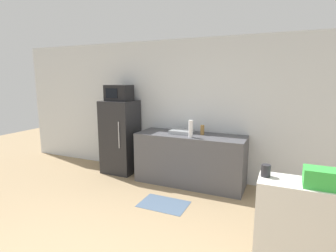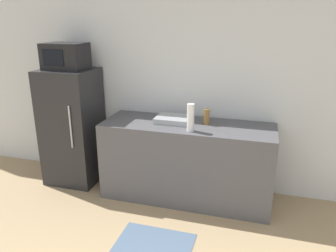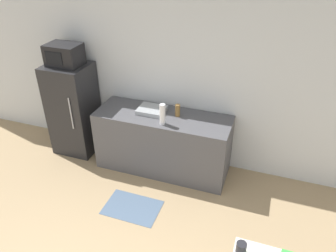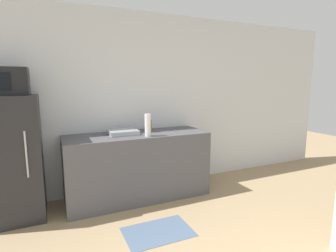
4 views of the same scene
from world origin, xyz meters
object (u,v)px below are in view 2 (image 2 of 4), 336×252
Objects in this scene: microwave at (66,56)px; bottle_short at (206,117)px; refrigerator at (72,127)px; bottle_tall at (191,118)px.

microwave is 2.78× the size of bottle_short.
microwave is at bearing -109.17° from refrigerator.
microwave reaches higher than refrigerator.
refrigerator is 1.63m from bottle_tall.
bottle_tall is 0.31m from bottle_short.
microwave reaches higher than bottle_short.
bottle_tall is (1.58, -0.24, -0.55)m from microwave.
refrigerator is 1.72m from bottle_short.
bottle_short is at bearing 66.01° from bottle_tall.
refrigerator is 4.96× the size of bottle_tall.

